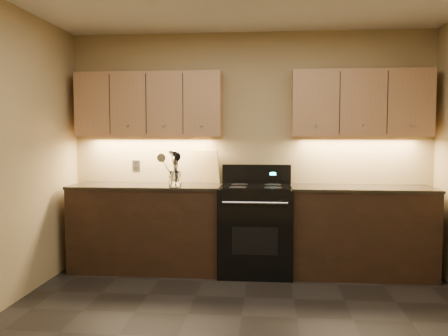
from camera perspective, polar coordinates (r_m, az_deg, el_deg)
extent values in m
cube|color=tan|center=(5.31, 3.10, 2.18)|extent=(4.00, 0.04, 2.60)
cube|color=black|center=(5.27, -9.20, -7.19)|extent=(1.60, 0.60, 0.90)
cube|color=#312B1F|center=(5.20, -9.26, -2.16)|extent=(1.62, 0.62, 0.03)
cube|color=black|center=(5.20, 16.15, -7.45)|extent=(1.44, 0.60, 0.90)
cube|color=#312B1F|center=(5.13, 16.25, -2.35)|extent=(1.46, 0.62, 0.03)
cube|color=black|center=(5.08, 3.83, -7.45)|extent=(0.76, 0.65, 0.92)
cube|color=black|center=(5.01, 3.85, -2.23)|extent=(0.70, 0.60, 0.01)
cube|color=black|center=(5.29, 3.94, -0.77)|extent=(0.76, 0.07, 0.22)
cube|color=#19E5F2|center=(5.25, 5.89, -0.69)|extent=(0.06, 0.00, 0.03)
cylinder|color=silver|center=(4.69, 3.75, -4.20)|extent=(0.65, 0.02, 0.02)
cube|color=black|center=(4.77, 3.73, -8.77)|extent=(0.46, 0.00, 0.28)
cylinder|color=black|center=(4.87, 1.69, -2.32)|extent=(0.18, 0.18, 0.00)
cylinder|color=black|center=(4.86, 5.93, -2.36)|extent=(0.18, 0.18, 0.00)
cylinder|color=black|center=(5.17, 1.90, -1.96)|extent=(0.18, 0.18, 0.00)
cylinder|color=black|center=(5.16, 5.90, -1.99)|extent=(0.18, 0.18, 0.00)
cube|color=tan|center=(5.33, -8.96, 7.52)|extent=(1.60, 0.30, 0.70)
cube|color=tan|center=(5.26, 16.12, 7.46)|extent=(1.44, 0.30, 0.70)
cube|color=#B2B5BA|center=(5.52, -10.53, 0.31)|extent=(0.08, 0.01, 0.12)
cylinder|color=white|center=(4.97, -5.89, -1.29)|extent=(0.16, 0.16, 0.16)
cylinder|color=white|center=(4.98, -5.89, -2.13)|extent=(0.13, 0.13, 0.02)
cube|color=#D5BA72|center=(5.32, -2.10, 0.21)|extent=(0.31, 0.18, 0.38)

